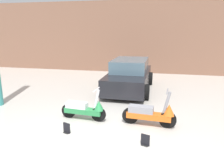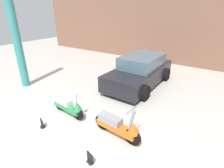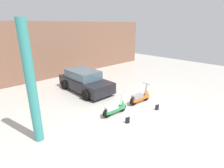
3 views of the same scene
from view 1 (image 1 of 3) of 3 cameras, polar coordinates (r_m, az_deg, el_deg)
The scene contains 7 objects.
ground_plane at distance 5.16m, azimuth -5.18°, elevation -14.78°, with size 28.00×28.00×0.00m, color beige.
wall_back at distance 12.98m, azimuth 6.25°, elevation 12.05°, with size 19.60×0.12×4.13m, color #845B47.
scooter_front_left at distance 6.21m, azimuth -7.05°, elevation -6.41°, with size 1.33×0.48×0.93m.
scooter_front_right at distance 5.86m, azimuth 10.20°, elevation -7.54°, with size 1.43×0.51×1.00m.
car_rear_left at distance 9.21m, azimuth 4.56°, elevation 2.23°, with size 1.86×3.79×1.28m.
placard_near_left_scooter at distance 5.60m, azimuth -11.76°, elevation -11.31°, with size 0.20×0.17×0.26m.
placard_near_right_scooter at distance 5.01m, azimuth 8.68°, elevation -14.40°, with size 0.20×0.16×0.26m.
Camera 1 is at (1.40, -4.31, 2.48)m, focal length 35.00 mm.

